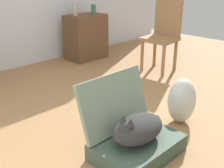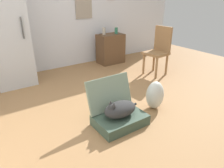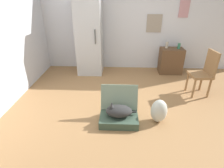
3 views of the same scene
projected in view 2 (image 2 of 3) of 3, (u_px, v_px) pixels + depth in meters
ground_plane at (120, 106)px, 3.17m from camera, size 7.68×7.68×0.00m
wall_back at (57, 7)px, 4.36m from camera, size 6.40×0.15×2.60m
suitcase_base at (120, 120)px, 2.69m from camera, size 0.64×0.45×0.13m
suitcase_lid at (110, 93)px, 2.76m from camera, size 0.64×0.17×0.44m
cat at (120, 109)px, 2.62m from camera, size 0.52×0.28×0.24m
plastic_bag_white at (155, 95)px, 3.03m from camera, size 0.27×0.24×0.42m
refrigerator at (7, 32)px, 3.58m from camera, size 0.64×0.64×1.90m
side_table at (111, 49)px, 4.99m from camera, size 0.60×0.39×0.68m
vase_tall at (104, 31)px, 4.78m from camera, size 0.07×0.07×0.16m
vase_short at (116, 31)px, 4.89m from camera, size 0.07×0.07×0.14m
chair at (159, 49)px, 4.23m from camera, size 0.45×0.45×0.97m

